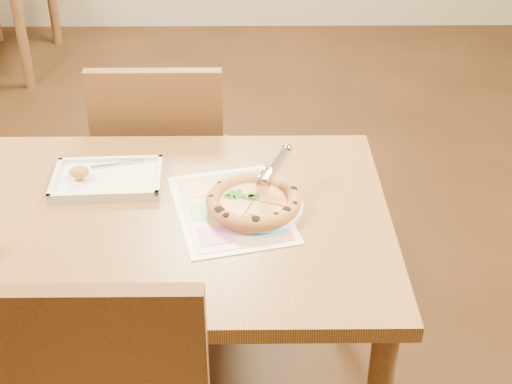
{
  "coord_description": "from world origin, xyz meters",
  "views": [
    {
      "loc": [
        0.29,
        -1.51,
        1.74
      ],
      "look_at": [
        0.31,
        0.02,
        0.77
      ],
      "focal_mm": 50.0,
      "sensor_mm": 36.0,
      "label": 1
    }
  ],
  "objects_px": {
    "dining_table": "(138,241)",
    "chair_far": "(163,152)",
    "appetizer_tray": "(105,180)",
    "menu": "(231,208)",
    "plate": "(256,206)",
    "pizza": "(254,201)",
    "pizza_cutter": "(272,170)"
  },
  "relations": [
    {
      "from": "chair_far",
      "to": "menu",
      "type": "relative_size",
      "value": 1.22
    },
    {
      "from": "chair_far",
      "to": "pizza_cutter",
      "type": "xyz_separation_m",
      "value": [
        0.35,
        -0.53,
        0.24
      ]
    },
    {
      "from": "chair_far",
      "to": "dining_table",
      "type": "bearing_deg",
      "value": 90.0
    },
    {
      "from": "plate",
      "to": "pizza_cutter",
      "type": "bearing_deg",
      "value": 50.2
    },
    {
      "from": "dining_table",
      "to": "pizza",
      "type": "relative_size",
      "value": 5.3
    },
    {
      "from": "appetizer_tray",
      "to": "pizza",
      "type": "bearing_deg",
      "value": -18.37
    },
    {
      "from": "pizza_cutter",
      "to": "plate",
      "type": "bearing_deg",
      "value": 172.84
    },
    {
      "from": "menu",
      "to": "plate",
      "type": "bearing_deg",
      "value": 3.1
    },
    {
      "from": "dining_table",
      "to": "chair_far",
      "type": "bearing_deg",
      "value": 90.0
    },
    {
      "from": "appetizer_tray",
      "to": "menu",
      "type": "relative_size",
      "value": 0.78
    },
    {
      "from": "dining_table",
      "to": "appetizer_tray",
      "type": "distance_m",
      "value": 0.21
    },
    {
      "from": "menu",
      "to": "appetizer_tray",
      "type": "bearing_deg",
      "value": 159.23
    },
    {
      "from": "pizza_cutter",
      "to": "menu",
      "type": "height_order",
      "value": "pizza_cutter"
    },
    {
      "from": "menu",
      "to": "pizza",
      "type": "bearing_deg",
      "value": -2.91
    },
    {
      "from": "plate",
      "to": "dining_table",
      "type": "bearing_deg",
      "value": -175.52
    },
    {
      "from": "dining_table",
      "to": "pizza",
      "type": "height_order",
      "value": "pizza"
    },
    {
      "from": "dining_table",
      "to": "pizza",
      "type": "xyz_separation_m",
      "value": [
        0.3,
        0.02,
        0.11
      ]
    },
    {
      "from": "pizza",
      "to": "pizza_cutter",
      "type": "height_order",
      "value": "pizza_cutter"
    },
    {
      "from": "chair_far",
      "to": "pizza_cutter",
      "type": "relative_size",
      "value": 3.43
    },
    {
      "from": "pizza",
      "to": "appetizer_tray",
      "type": "xyz_separation_m",
      "value": [
        -0.4,
        0.13,
        -0.01
      ]
    },
    {
      "from": "menu",
      "to": "chair_far",
      "type": "bearing_deg",
      "value": 112.87
    },
    {
      "from": "pizza_cutter",
      "to": "menu",
      "type": "distance_m",
      "value": 0.14
    },
    {
      "from": "chair_far",
      "to": "appetizer_tray",
      "type": "distance_m",
      "value": 0.49
    },
    {
      "from": "chair_far",
      "to": "menu",
      "type": "xyz_separation_m",
      "value": [
        0.25,
        -0.58,
        0.16
      ]
    },
    {
      "from": "chair_far",
      "to": "appetizer_tray",
      "type": "height_order",
      "value": "chair_far"
    },
    {
      "from": "pizza_cutter",
      "to": "appetizer_tray",
      "type": "xyz_separation_m",
      "value": [
        -0.45,
        0.08,
        -0.07
      ]
    },
    {
      "from": "dining_table",
      "to": "pizza",
      "type": "distance_m",
      "value": 0.32
    },
    {
      "from": "menu",
      "to": "dining_table",
      "type": "bearing_deg",
      "value": -175.15
    },
    {
      "from": "chair_far",
      "to": "plate",
      "type": "distance_m",
      "value": 0.67
    },
    {
      "from": "plate",
      "to": "pizza_cutter",
      "type": "distance_m",
      "value": 0.1
    },
    {
      "from": "chair_far",
      "to": "pizza",
      "type": "bearing_deg",
      "value": 117.42
    },
    {
      "from": "plate",
      "to": "appetizer_tray",
      "type": "xyz_separation_m",
      "value": [
        -0.41,
        0.13,
        0.0
      ]
    }
  ]
}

